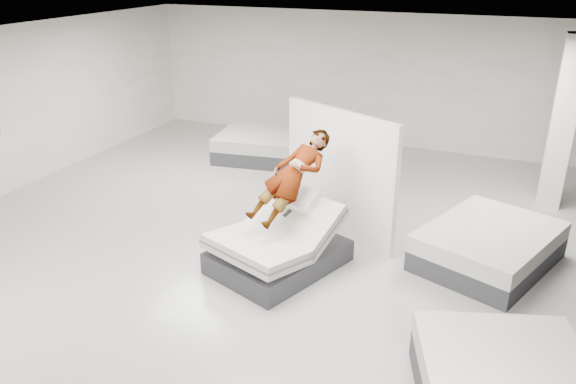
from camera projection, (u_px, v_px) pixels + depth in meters
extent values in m
plane|color=#A4A29B|center=(256.00, 276.00, 8.34)|extent=(14.00, 14.00, 0.00)
plane|color=#262629|center=(251.00, 58.00, 7.10)|extent=(14.00, 14.00, 0.00)
cube|color=white|center=(380.00, 80.00, 13.67)|extent=(12.00, 0.04, 3.20)
cube|color=#37373C|center=(279.00, 257.00, 8.55)|extent=(1.99, 2.27, 0.33)
cube|color=white|center=(294.00, 219.00, 8.58)|extent=(1.65, 1.35, 0.69)
cube|color=#5C5C60|center=(294.00, 219.00, 8.58)|extent=(1.64, 1.28, 0.55)
cube|color=white|center=(257.00, 249.00, 8.11)|extent=(1.67, 1.40, 0.31)
cube|color=#5C5C60|center=(257.00, 249.00, 8.11)|extent=(1.69, 1.41, 0.14)
cube|color=silver|center=(301.00, 199.00, 8.56)|extent=(0.63, 0.55, 0.32)
imported|color=slate|center=(292.00, 189.00, 8.35)|extent=(1.11, 1.61, 1.55)
cube|color=black|center=(287.00, 213.00, 8.06)|extent=(0.10, 0.15, 0.08)
cube|color=white|center=(339.00, 174.00, 9.25)|extent=(2.18, 1.14, 2.16)
cube|color=#37373C|center=(487.00, 254.00, 8.64)|extent=(2.27, 2.58, 0.32)
cube|color=white|center=(490.00, 237.00, 8.53)|extent=(2.27, 2.58, 0.27)
cube|color=#37373C|center=(267.00, 152.00, 13.16)|extent=(2.41, 1.94, 0.33)
cube|color=white|center=(266.00, 139.00, 13.04)|extent=(2.41, 1.94, 0.27)
cube|color=white|center=(562.00, 124.00, 10.12)|extent=(0.40, 0.40, 3.20)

